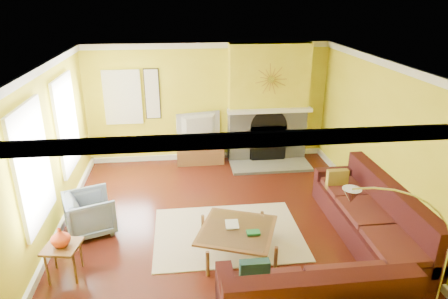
{
  "coord_description": "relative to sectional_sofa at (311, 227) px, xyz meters",
  "views": [
    {
      "loc": [
        -0.68,
        -5.87,
        3.73
      ],
      "look_at": [
        0.06,
        0.4,
        1.22
      ],
      "focal_mm": 32.0,
      "sensor_mm": 36.0,
      "label": 1
    }
  ],
  "objects": [
    {
      "name": "floor",
      "position": [
        -1.22,
        0.95,
        -0.46
      ],
      "size": [
        5.5,
        6.0,
        0.02
      ],
      "primitive_type": "cube",
      "color": "#5B1F13",
      "rests_on": "ground"
    },
    {
      "name": "ceiling",
      "position": [
        -1.22,
        0.95,
        2.26
      ],
      "size": [
        5.5,
        6.0,
        0.02
      ],
      "primitive_type": "cube",
      "color": "white",
      "rests_on": "ground"
    },
    {
      "name": "wall_back",
      "position": [
        -1.22,
        3.96,
        0.9
      ],
      "size": [
        5.5,
        0.02,
        2.7
      ],
      "primitive_type": "cube",
      "color": "yellow",
      "rests_on": "ground"
    },
    {
      "name": "wall_front",
      "position": [
        -1.22,
        -2.06,
        0.9
      ],
      "size": [
        5.5,
        0.02,
        2.7
      ],
      "primitive_type": "cube",
      "color": "yellow",
      "rests_on": "ground"
    },
    {
      "name": "wall_left",
      "position": [
        -3.98,
        0.95,
        0.9
      ],
      "size": [
        0.02,
        6.0,
        2.7
      ],
      "primitive_type": "cube",
      "color": "yellow",
      "rests_on": "ground"
    },
    {
      "name": "wall_right",
      "position": [
        1.54,
        0.95,
        0.9
      ],
      "size": [
        0.02,
        6.0,
        2.7
      ],
      "primitive_type": "cube",
      "color": "yellow",
      "rests_on": "ground"
    },
    {
      "name": "baseboard",
      "position": [
        -1.22,
        0.95,
        -0.39
      ],
      "size": [
        5.5,
        6.0,
        0.12
      ],
      "primitive_type": null,
      "color": "white",
      "rests_on": "floor"
    },
    {
      "name": "crown_molding",
      "position": [
        -1.22,
        0.95,
        2.19
      ],
      "size": [
        5.5,
        6.0,
        0.12
      ],
      "primitive_type": null,
      "color": "white",
      "rests_on": "ceiling"
    },
    {
      "name": "window_left_near",
      "position": [
        -3.94,
        2.25,
        1.05
      ],
      "size": [
        0.06,
        1.22,
        1.72
      ],
      "primitive_type": "cube",
      "color": "white",
      "rests_on": "wall_left"
    },
    {
      "name": "window_left_far",
      "position": [
        -3.94,
        0.35,
        1.05
      ],
      "size": [
        0.06,
        1.22,
        1.72
      ],
      "primitive_type": "cube",
      "color": "white",
      "rests_on": "wall_left"
    },
    {
      "name": "window_back",
      "position": [
        -3.12,
        3.91,
        1.1
      ],
      "size": [
        0.82,
        0.06,
        1.22
      ],
      "primitive_type": "cube",
      "color": "white",
      "rests_on": "wall_back"
    },
    {
      "name": "wall_art",
      "position": [
        -2.47,
        3.92,
        1.15
      ],
      "size": [
        0.34,
        0.04,
        1.14
      ],
      "primitive_type": "cube",
      "color": "white",
      "rests_on": "wall_back"
    },
    {
      "name": "fireplace",
      "position": [
        0.13,
        3.75,
        0.9
      ],
      "size": [
        1.8,
        0.4,
        2.7
      ],
      "primitive_type": null,
      "color": "gray",
      "rests_on": "floor"
    },
    {
      "name": "mantel",
      "position": [
        0.13,
        3.51,
        0.8
      ],
      "size": [
        1.92,
        0.22,
        0.08
      ],
      "primitive_type": "cube",
      "color": "white",
      "rests_on": "fireplace"
    },
    {
      "name": "hearth",
      "position": [
        0.13,
        3.2,
        -0.42
      ],
      "size": [
        1.8,
        0.7,
        0.06
      ],
      "primitive_type": "cube",
      "color": "gray",
      "rests_on": "floor"
    },
    {
      "name": "sunburst",
      "position": [
        0.13,
        3.52,
        1.5
      ],
      "size": [
        0.7,
        0.04,
        0.7
      ],
      "primitive_type": null,
      "color": "olive",
      "rests_on": "fireplace"
    },
    {
      "name": "rug",
      "position": [
        -1.18,
        0.64,
        -0.44
      ],
      "size": [
        2.4,
        1.8,
        0.02
      ],
      "primitive_type": "cube",
      "color": "beige",
      "rests_on": "floor"
    },
    {
      "name": "sectional_sofa",
      "position": [
        0.0,
        0.0,
        0.0
      ],
      "size": [
        3.06,
        3.51,
        0.9
      ],
      "primitive_type": null,
      "color": "#3F1417",
      "rests_on": "floor"
    },
    {
      "name": "coffee_table",
      "position": [
        -1.11,
        0.12,
        -0.24
      ],
      "size": [
        1.39,
        1.39,
        0.43
      ],
      "primitive_type": null,
      "rotation": [
        0.0,
        0.0,
        -0.36
      ],
      "color": "white",
      "rests_on": "floor"
    },
    {
      "name": "media_console",
      "position": [
        -1.44,
        3.69,
        -0.15
      ],
      "size": [
        1.08,
        0.49,
        0.59
      ],
      "primitive_type": "cube",
      "color": "brown",
      "rests_on": "floor"
    },
    {
      "name": "tv",
      "position": [
        -1.44,
        3.69,
        0.44
      ],
      "size": [
        1.02,
        0.35,
        0.59
      ],
      "primitive_type": "imported",
      "rotation": [
        0.0,
        0.0,
        3.36
      ],
      "color": "black",
      "rests_on": "media_console"
    },
    {
      "name": "subwoofer",
      "position": [
        -1.04,
        3.76,
        -0.32
      ],
      "size": [
        0.26,
        0.26,
        0.26
      ],
      "primitive_type": "cube",
      "color": "white",
      "rests_on": "floor"
    },
    {
      "name": "armchair",
      "position": [
        -3.42,
        0.99,
        -0.11
      ],
      "size": [
        0.96,
        0.95,
        0.69
      ],
      "primitive_type": "imported",
      "rotation": [
        0.0,
        0.0,
        1.92
      ],
      "color": "slate",
      "rests_on": "floor"
    },
    {
      "name": "side_table",
      "position": [
        -3.57,
        -0.12,
        -0.2
      ],
      "size": [
        0.53,
        0.53,
        0.5
      ],
      "primitive_type": null,
      "rotation": [
        0.0,
        0.0,
        -0.18
      ],
      "color": "brown",
      "rests_on": "floor"
    },
    {
      "name": "vase",
      "position": [
        -3.57,
        -0.12,
        0.19
      ],
      "size": [
        0.34,
        0.34,
        0.27
      ],
      "primitive_type": "imported",
      "rotation": [
        0.0,
        0.0,
        0.37
      ],
      "color": "#DB4321",
      "rests_on": "side_table"
    },
    {
      "name": "book",
      "position": [
        -1.27,
        0.23,
        -0.01
      ],
      "size": [
        0.21,
        0.28,
        0.03
      ],
      "primitive_type": "imported",
      "rotation": [
        0.0,
        0.0,
        -0.05
      ],
      "color": "white",
      "rests_on": "coffee_table"
    },
    {
      "name": "arc_lamp",
      "position": [
        0.34,
        -1.71,
        0.54
      ],
      "size": [
        1.27,
        0.36,
        1.97
      ],
      "primitive_type": null,
      "color": "silver",
      "rests_on": "floor"
    }
  ]
}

